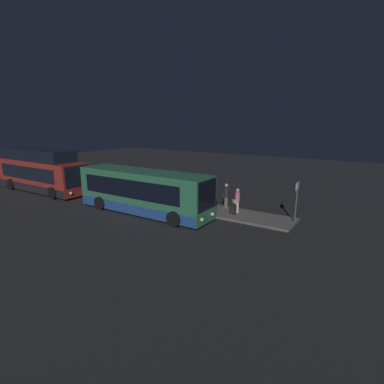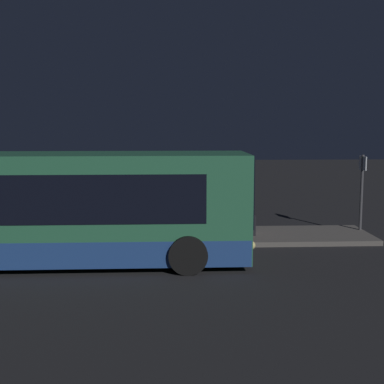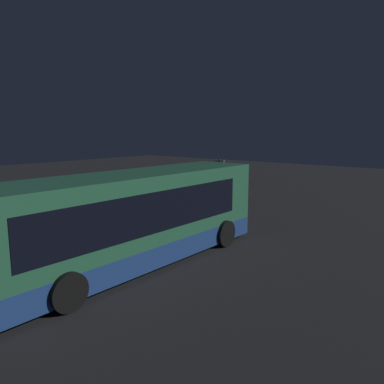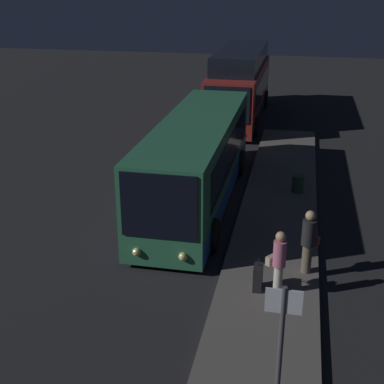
% 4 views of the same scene
% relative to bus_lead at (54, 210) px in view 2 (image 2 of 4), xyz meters
% --- Properties ---
extents(ground, '(80.00, 80.00, 0.00)m').
position_rel_bus_lead_xyz_m(ground, '(0.01, 0.09, -1.54)').
color(ground, '#232326').
extents(platform, '(20.00, 2.65, 0.16)m').
position_rel_bus_lead_xyz_m(platform, '(0.01, 3.02, -1.46)').
color(platform, '#605B56').
rests_on(platform, ground).
extents(bus_lead, '(10.73, 2.70, 3.09)m').
position_rel_bus_lead_xyz_m(bus_lead, '(0.00, 0.00, 0.00)').
color(bus_lead, '#2D704C').
rests_on(bus_lead, ground).
extents(passenger_boarding, '(0.65, 0.59, 1.84)m').
position_rel_bus_lead_xyz_m(passenger_boarding, '(4.67, 4.00, -0.38)').
color(passenger_boarding, '#6B604C').
rests_on(passenger_boarding, platform).
extents(passenger_waiting, '(0.55, 0.59, 1.75)m').
position_rel_bus_lead_xyz_m(passenger_waiting, '(5.91, 3.26, -0.41)').
color(passenger_waiting, silver).
rests_on(passenger_waiting, platform).
extents(suitcase, '(0.44, 0.23, 0.93)m').
position_rel_bus_lead_xyz_m(suitcase, '(5.84, 2.76, -1.03)').
color(suitcase, black).
rests_on(suitcase, platform).
extents(sign_post, '(0.10, 0.65, 2.64)m').
position_rel_bus_lead_xyz_m(sign_post, '(9.90, 3.48, 0.28)').
color(sign_post, '#4C4C51').
rests_on(sign_post, platform).
extents(trash_bin, '(0.44, 0.44, 0.65)m').
position_rel_bus_lead_xyz_m(trash_bin, '(-1.27, 3.63, -1.05)').
color(trash_bin, '#2D4C33').
rests_on(trash_bin, platform).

